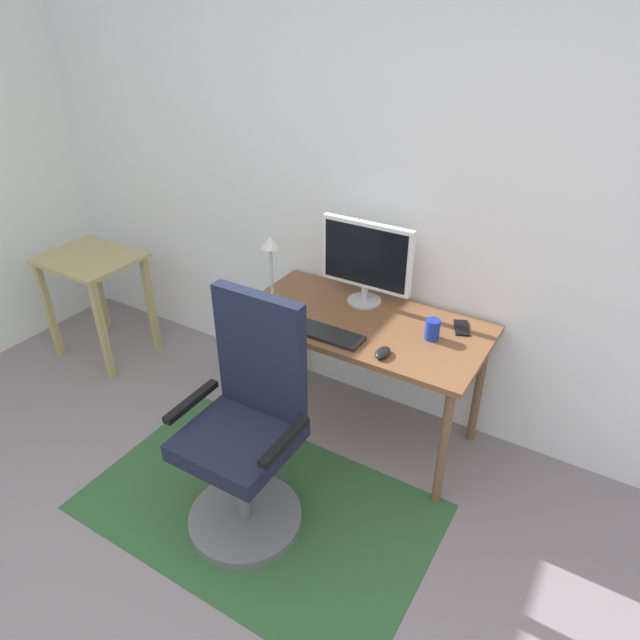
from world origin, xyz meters
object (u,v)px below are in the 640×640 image
at_px(desk, 362,334).
at_px(monitor, 366,258).
at_px(desk_lamp, 271,261).
at_px(side_table, 94,278).
at_px(keyboard, 321,332).
at_px(cell_phone, 462,328).
at_px(coffee_cup, 432,329).
at_px(office_chair, 247,440).
at_px(computer_mouse, 383,353).

height_order(desk, monitor, monitor).
relative_size(desk_lamp, side_table, 0.58).
height_order(keyboard, desk_lamp, desk_lamp).
relative_size(cell_phone, side_table, 0.20).
distance_m(desk_lamp, side_table, 1.44).
relative_size(keyboard, coffee_cup, 4.29).
relative_size(monitor, office_chair, 0.44).
xyz_separation_m(coffee_cup, cell_phone, (0.09, 0.16, -0.05)).
height_order(computer_mouse, coffee_cup, coffee_cup).
distance_m(computer_mouse, cell_phone, 0.47).
bearing_deg(desk, office_chair, -100.99).
distance_m(computer_mouse, side_table, 2.05).
bearing_deg(monitor, desk, -64.48).
height_order(keyboard, side_table, keyboard).
bearing_deg(side_table, desk, 5.51).
distance_m(computer_mouse, office_chair, 0.71).
xyz_separation_m(keyboard, cell_phone, (0.57, 0.39, -0.00)).
bearing_deg(side_table, office_chair, -19.67).
bearing_deg(side_table, cell_phone, 8.95).
xyz_separation_m(monitor, office_chair, (-0.07, -0.95, -0.51)).
xyz_separation_m(computer_mouse, cell_phone, (0.23, 0.41, -0.01)).
bearing_deg(computer_mouse, desk, 133.44).
relative_size(coffee_cup, desk_lamp, 0.25).
bearing_deg(side_table, coffee_cup, 5.20).
distance_m(monitor, computer_mouse, 0.56).
relative_size(keyboard, cell_phone, 3.07).
bearing_deg(desk, coffee_cup, 3.60).
distance_m(desk, desk_lamp, 0.59).
xyz_separation_m(cell_phone, office_chair, (-0.60, -0.96, -0.26)).
relative_size(desk, cell_phone, 8.87).
height_order(monitor, coffee_cup, monitor).
relative_size(monitor, cell_phone, 3.54).
bearing_deg(side_table, computer_mouse, -1.54).
bearing_deg(monitor, computer_mouse, -53.40).
xyz_separation_m(monitor, cell_phone, (0.53, 0.00, -0.25)).
bearing_deg(monitor, keyboard, -94.95).
distance_m(desk, coffee_cup, 0.38).
xyz_separation_m(keyboard, office_chair, (-0.03, -0.56, -0.26)).
bearing_deg(desk_lamp, office_chair, -64.88).
bearing_deg(office_chair, side_table, 159.90).
bearing_deg(desk_lamp, cell_phone, 19.82).
relative_size(monitor, keyboard, 1.15).
relative_size(desk, side_table, 1.75).
bearing_deg(keyboard, side_table, 178.79).
bearing_deg(keyboard, desk_lamp, 167.70).
height_order(coffee_cup, office_chair, office_chair).
height_order(keyboard, cell_phone, keyboard).
bearing_deg(desk_lamp, computer_mouse, -7.73).
distance_m(keyboard, side_table, 1.72).
bearing_deg(keyboard, coffee_cup, 26.42).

